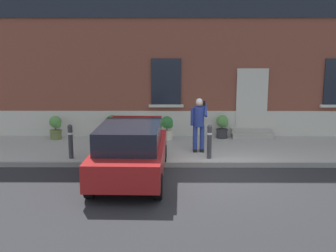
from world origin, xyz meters
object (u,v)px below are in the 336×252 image
at_px(bollard_near_person, 209,140).
at_px(hatchback_car_red, 131,151).
at_px(person_on_phone, 199,122).
at_px(planter_cream, 167,127).
at_px(planter_olive, 56,127).
at_px(planter_charcoal, 222,126).
at_px(bollard_far_left, 71,140).
at_px(planter_terracotta, 112,126).

bearing_deg(bollard_near_person, hatchback_car_red, -144.88).
bearing_deg(hatchback_car_red, bollard_near_person, 35.12).
bearing_deg(person_on_phone, planter_cream, 119.67).
relative_size(hatchback_car_red, planter_olive, 4.77).
xyz_separation_m(hatchback_car_red, bollard_near_person, (2.22, 1.56, -0.08)).
bearing_deg(person_on_phone, planter_charcoal, 64.69).
bearing_deg(bollard_far_left, planter_cream, 41.57).
height_order(bollard_far_left, person_on_phone, person_on_phone).
bearing_deg(bollard_near_person, planter_cream, 116.76).
bearing_deg(person_on_phone, hatchback_car_red, -129.72).
bearing_deg(planter_cream, planter_terracotta, 173.14).
height_order(bollard_near_person, planter_olive, bollard_near_person).
distance_m(planter_olive, planter_terracotta, 2.04).
distance_m(bollard_near_person, planter_charcoal, 2.93).
distance_m(planter_olive, planter_cream, 4.06).
bearing_deg(bollard_near_person, planter_terracotta, 139.82).
distance_m(bollard_far_left, planter_olive, 2.87).
height_order(hatchback_car_red, planter_charcoal, hatchback_car_red).
xyz_separation_m(bollard_near_person, planter_cream, (-1.29, 2.56, -0.11)).
height_order(planter_terracotta, planter_charcoal, same).
xyz_separation_m(person_on_phone, planter_terracotta, (-3.05, 2.07, -0.54)).
bearing_deg(planter_charcoal, planter_terracotta, -179.57).
relative_size(bollard_far_left, planter_terracotta, 1.22).
height_order(bollard_near_person, person_on_phone, person_on_phone).
distance_m(bollard_near_person, planter_olive, 5.96).
bearing_deg(planter_olive, planter_charcoal, 2.08).
bearing_deg(bollard_far_left, planter_terracotta, 73.00).
relative_size(planter_olive, planter_cream, 1.00).
height_order(person_on_phone, planter_olive, person_on_phone).
height_order(planter_olive, planter_cream, same).
height_order(planter_terracotta, planter_cream, same).
relative_size(bollard_near_person, planter_cream, 1.22).
xyz_separation_m(person_on_phone, planter_charcoal, (1.01, 2.10, -0.54)).
bearing_deg(planter_terracotta, hatchback_car_red, -75.85).
height_order(planter_olive, planter_terracotta, same).
xyz_separation_m(bollard_near_person, planter_charcoal, (0.74, 2.84, -0.11)).
height_order(planter_olive, planter_charcoal, same).
bearing_deg(planter_charcoal, bollard_near_person, -104.60).
bearing_deg(planter_olive, hatchback_car_red, -53.13).
distance_m(bollard_far_left, planter_cream, 3.86).
distance_m(person_on_phone, planter_terracotta, 3.72).
xyz_separation_m(hatchback_car_red, person_on_phone, (1.95, 2.30, 0.36)).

